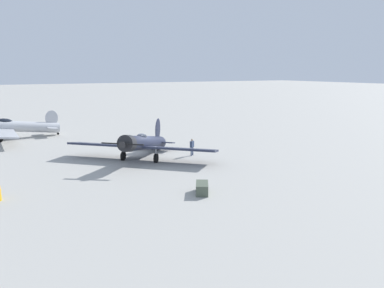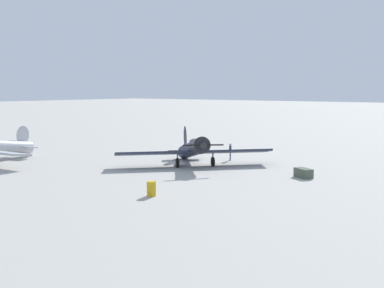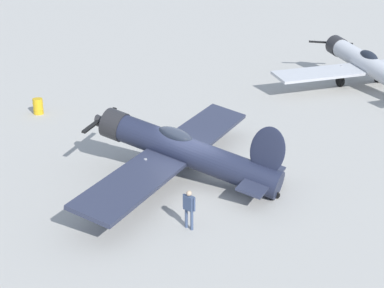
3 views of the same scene
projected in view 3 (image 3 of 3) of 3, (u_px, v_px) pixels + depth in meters
The scene contains 5 objects.
ground_plane at pixel (192, 182), 28.30m from camera, with size 400.00×400.00×0.00m, color #A8A59E.
airplane_foreground at pixel (182, 151), 27.99m from camera, with size 11.34×10.42×3.30m.
airplane_mid_apron at pixel (372, 67), 41.60m from camera, with size 11.04×13.32×3.13m.
ground_crew_mechanic at pixel (189, 206), 23.95m from camera, with size 0.54×0.41×1.58m.
fuel_drum at pixel (38, 106), 37.10m from camera, with size 0.61×0.61×0.93m.
Camera 3 is at (-24.73, 7.41, 11.73)m, focal length 59.70 mm.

